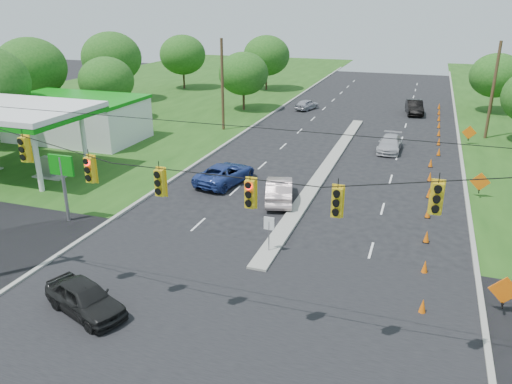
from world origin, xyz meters
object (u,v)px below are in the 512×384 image
at_px(black_sedan, 85,298).
at_px(blue_pickup, 225,173).
at_px(gas_station, 67,117).
at_px(white_sedan, 279,190).

relative_size(black_sedan, blue_pickup, 0.78).
xyz_separation_m(gas_station, white_sedan, (22.06, -7.06, -1.79)).
xyz_separation_m(black_sedan, white_sedan, (4.05, 14.74, 0.08)).
relative_size(black_sedan, white_sedan, 0.87).
distance_m(white_sedan, blue_pickup, 5.07).
height_order(gas_station, white_sedan, gas_station).
height_order(white_sedan, blue_pickup, white_sedan).
distance_m(gas_station, black_sedan, 28.33).
distance_m(gas_station, blue_pickup, 18.22).
distance_m(black_sedan, white_sedan, 15.28).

